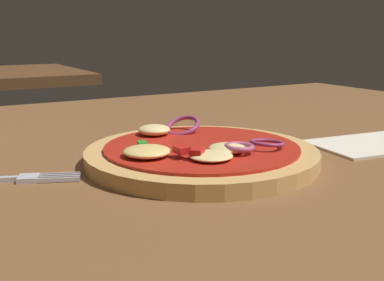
# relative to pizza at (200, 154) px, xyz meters

# --- Properties ---
(dining_table) EXTENTS (1.23, 0.96, 0.03)m
(dining_table) POSITION_rel_pizza_xyz_m (0.06, 0.04, -0.03)
(dining_table) COLOR brown
(dining_table) RESTS_ON ground
(pizza) EXTENTS (0.24, 0.24, 0.04)m
(pizza) POSITION_rel_pizza_xyz_m (0.00, 0.00, 0.00)
(pizza) COLOR tan
(pizza) RESTS_ON dining_table
(napkin) EXTENTS (0.15, 0.11, 0.00)m
(napkin) POSITION_rel_pizza_xyz_m (0.22, -0.04, -0.01)
(napkin) COLOR silver
(napkin) RESTS_ON dining_table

